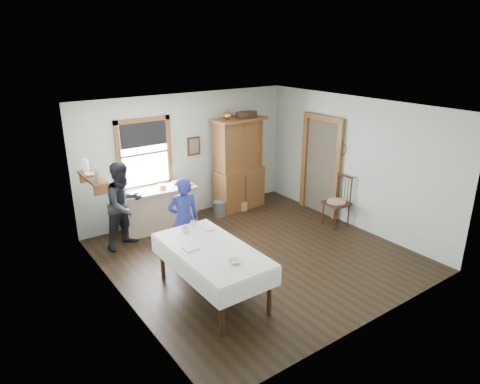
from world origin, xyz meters
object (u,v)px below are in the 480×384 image
(wicker_basket, at_px, (239,206))
(work_counter, at_px, (159,209))
(spindle_chair, at_px, (337,201))
(figure_dark, at_px, (124,208))
(pail, at_px, (220,208))
(dining_table, at_px, (212,272))
(woman_blue, at_px, (184,222))
(china_hutch, at_px, (239,164))

(wicker_basket, bearing_deg, work_counter, 176.22)
(spindle_chair, xyz_separation_m, wicker_basket, (-1.19, 1.89, -0.45))
(wicker_basket, xyz_separation_m, figure_dark, (-2.79, -0.23, 0.67))
(spindle_chair, distance_m, pail, 2.58)
(spindle_chair, height_order, pail, spindle_chair)
(dining_table, xyz_separation_m, woman_blue, (0.22, 1.27, 0.31))
(figure_dark, bearing_deg, china_hutch, -11.38)
(spindle_chair, relative_size, woman_blue, 0.76)
(pail, distance_m, woman_blue, 2.19)
(china_hutch, height_order, woman_blue, china_hutch)
(woman_blue, distance_m, figure_dark, 1.30)
(dining_table, bearing_deg, work_counter, 81.09)
(woman_blue, bearing_deg, dining_table, 91.41)
(pail, height_order, wicker_basket, pail)
(spindle_chair, relative_size, wicker_basket, 3.17)
(spindle_chair, xyz_separation_m, woman_blue, (-3.34, 0.53, 0.17))
(dining_table, bearing_deg, figure_dark, 100.11)
(dining_table, relative_size, pail, 6.35)
(china_hutch, height_order, pail, china_hutch)
(work_counter, xyz_separation_m, dining_table, (-0.43, -2.76, -0.03))
(work_counter, xyz_separation_m, figure_dark, (-0.86, -0.36, 0.33))
(wicker_basket, relative_size, woman_blue, 0.24)
(pail, relative_size, woman_blue, 0.22)
(woman_blue, bearing_deg, pail, -128.88)
(work_counter, bearing_deg, spindle_chair, -27.86)
(work_counter, height_order, wicker_basket, work_counter)
(pail, distance_m, wicker_basket, 0.53)
(wicker_basket, bearing_deg, woman_blue, -147.71)
(woman_blue, bearing_deg, wicker_basket, -136.56)
(work_counter, bearing_deg, woman_blue, -93.23)
(spindle_chair, distance_m, figure_dark, 4.32)
(pail, bearing_deg, china_hutch, 12.58)
(china_hutch, distance_m, wicker_basket, 0.97)
(pail, height_order, woman_blue, woman_blue)
(dining_table, xyz_separation_m, wicker_basket, (2.37, 2.63, -0.30))
(figure_dark, bearing_deg, wicker_basket, -14.04)
(work_counter, relative_size, china_hutch, 0.73)
(dining_table, distance_m, figure_dark, 2.47)
(dining_table, distance_m, wicker_basket, 3.55)
(dining_table, distance_m, spindle_chair, 3.64)
(pail, height_order, figure_dark, figure_dark)
(woman_blue, height_order, figure_dark, figure_dark)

